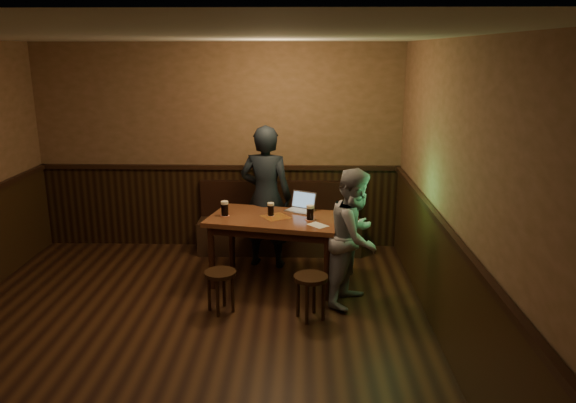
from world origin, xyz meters
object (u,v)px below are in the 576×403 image
Objects in this scene: person_grey at (355,237)px; laptop at (301,206)px; pint_mid at (271,209)px; pint_left at (225,208)px; pub_table at (276,226)px; stool_left at (220,280)px; pint_right at (310,213)px; person_suit at (266,197)px; stool_right at (311,284)px; bench at (280,229)px.

laptop is at bearing 62.78° from person_grey.
pint_mid is 0.42m from laptop.
person_grey is (1.47, -0.54, -0.15)m from pint_left.
pub_table is 3.69× the size of stool_left.
laptop is (0.30, 0.28, 0.17)m from pub_table.
pint_right reaches higher than pub_table.
person_grey is at bearing -24.73° from laptop.
pint_right is at bearing 139.91° from person_suit.
pub_table is 4.22× the size of laptop.
laptop is 0.26× the size of person_grey.
bench is at bearing 101.05° from stool_right.
bench is 1.05m from laptop.
stool_left is at bearing -99.16° from laptop.
pint_left is (-0.60, -1.08, 0.59)m from bench.
stool_right is 2.74× the size of pint_right.
pint_mid is at bearing 2.04° from pint_left.
bench is 4.85× the size of stool_left.
pint_right is 0.40m from laptop.
bench is 1.41m from pint_right.
person_grey is at bearing -61.65° from bench.
pint_mid is (-0.06, 0.05, 0.19)m from pub_table.
laptop is at bearing 94.86° from stool_right.
pub_table is 1.12× the size of person_grey.
pint_right reaches higher than stool_right.
person_suit is at bearing 50.83° from pint_left.
person_grey is at bearing -31.00° from pint_mid.
pint_left is at bearing 93.49° from stool_left.
stool_right is 2.67× the size of pint_left.
laptop is (0.89, 0.25, -0.03)m from pint_left.
bench is 2.09m from stool_right.
stool_left is at bearing 171.54° from stool_right.
pint_mid is at bearing -93.23° from bench.
pint_left is 1.00m from pint_right.
person_suit reaches higher than stool_right.
pint_mid is at bearing 85.52° from person_grey.
stool_right is 1.69m from person_suit.
stool_left is 0.25× the size of person_suit.
bench is 1.37m from pint_left.
person_suit reaches higher than person_grey.
stool_left is (-0.55, -0.79, -0.35)m from pub_table.
stool_right is at bearing -89.86° from pint_right.
stool_right is (0.95, -0.14, 0.02)m from stool_left.
laptop reaches higher than stool_left.
pint_right is 0.88m from person_suit.
pub_table is 9.39× the size of pint_left.
stool_left is 2.62× the size of pint_right.
pint_right is (0.40, -0.10, 0.19)m from pub_table.
bench is 1.31× the size of pub_table.
pint_right is (0.99, -0.13, -0.00)m from pint_left.
laptop is at bearing 51.82° from stool_left.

